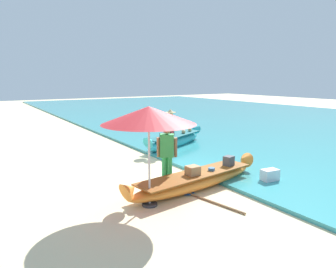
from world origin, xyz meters
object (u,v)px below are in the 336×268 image
boat_orange_foreground (197,180)px  person_tourist_customer (167,153)px  person_vendor_hatted (170,127)px  cooler_box (270,176)px  boat_cyan_midground (175,140)px  paddle (206,199)px  patio_umbrella_large (149,116)px

boat_orange_foreground → person_tourist_customer: size_ratio=2.73×
person_vendor_hatted → person_tourist_customer: (-2.43, -3.59, -0.04)m
boat_orange_foreground → cooler_box: size_ratio=9.72×
boat_cyan_midground → person_vendor_hatted: (-0.61, -0.59, 0.70)m
boat_cyan_midground → person_tourist_customer: (-3.04, -4.18, 0.67)m
person_vendor_hatted → paddle: bearing=-113.4°
cooler_box → patio_umbrella_large: bearing=179.9°
boat_cyan_midground → cooler_box: size_ratio=8.16×
boat_cyan_midground → person_vendor_hatted: bearing=-136.2°
paddle → cooler_box: bearing=0.5°
person_vendor_hatted → patio_umbrella_large: 5.66m
person_vendor_hatted → boat_orange_foreground: bearing=-113.5°
person_tourist_customer → cooler_box: (2.68, -1.24, -0.77)m
patio_umbrella_large → boat_cyan_midground: bearing=51.0°
boat_cyan_midground → patio_umbrella_large: (-4.02, -4.97, 1.82)m
person_vendor_hatted → cooler_box: (0.25, -4.83, -0.81)m
patio_umbrella_large → person_tourist_customer: bearing=38.9°
boat_cyan_midground → cooler_box: (-0.36, -5.42, -0.10)m
patio_umbrella_large → cooler_box: bearing=-7.0°
boat_orange_foreground → person_tourist_customer: (-0.67, 0.44, 0.73)m
boat_cyan_midground → person_vendor_hatted: 1.10m
cooler_box → boat_cyan_midground: bearing=93.1°
person_vendor_hatted → patio_umbrella_large: patio_umbrella_large is taller
boat_orange_foreground → paddle: 0.92m
person_tourist_customer → paddle: size_ratio=0.96×
boat_orange_foreground → paddle: boat_orange_foreground is taller
person_vendor_hatted → paddle: size_ratio=0.97×
patio_umbrella_large → cooler_box: (3.65, -0.45, -1.92)m
boat_orange_foreground → boat_cyan_midground: 5.19m
boat_orange_foreground → cooler_box: 2.16m
paddle → boat_orange_foreground: bearing=67.1°
boat_cyan_midground → patio_umbrella_large: bearing=-129.0°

